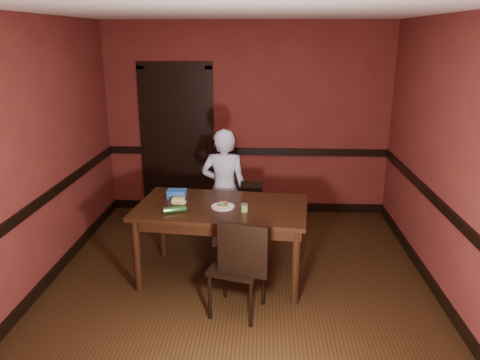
# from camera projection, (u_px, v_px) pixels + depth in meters

# --- Properties ---
(floor) EXTENTS (4.00, 4.50, 0.01)m
(floor) POSITION_uv_depth(u_px,v_px,m) (238.00, 286.00, 4.85)
(floor) COLOR black
(floor) RESTS_ON ground
(ceiling) EXTENTS (4.00, 4.50, 0.01)m
(ceiling) POSITION_uv_depth(u_px,v_px,m) (238.00, 10.00, 4.05)
(ceiling) COLOR silver
(ceiling) RESTS_ON ground
(wall_back) EXTENTS (4.00, 0.02, 2.70)m
(wall_back) POSITION_uv_depth(u_px,v_px,m) (247.00, 120.00, 6.60)
(wall_back) COLOR maroon
(wall_back) RESTS_ON ground
(wall_front) EXTENTS (4.00, 0.02, 2.70)m
(wall_front) POSITION_uv_depth(u_px,v_px,m) (213.00, 277.00, 2.31)
(wall_front) COLOR maroon
(wall_front) RESTS_ON ground
(wall_left) EXTENTS (0.02, 4.50, 2.70)m
(wall_left) POSITION_uv_depth(u_px,v_px,m) (33.00, 158.00, 4.55)
(wall_left) COLOR maroon
(wall_left) RESTS_ON ground
(wall_right) EXTENTS (0.02, 4.50, 2.70)m
(wall_right) POSITION_uv_depth(u_px,v_px,m) (452.00, 164.00, 4.35)
(wall_right) COLOR maroon
(wall_right) RESTS_ON ground
(dado_back) EXTENTS (4.00, 0.03, 0.10)m
(dado_back) POSITION_uv_depth(u_px,v_px,m) (247.00, 151.00, 6.72)
(dado_back) COLOR black
(dado_back) RESTS_ON ground
(dado_left) EXTENTS (0.03, 4.50, 0.10)m
(dado_left) POSITION_uv_depth(u_px,v_px,m) (41.00, 202.00, 4.68)
(dado_left) COLOR black
(dado_left) RESTS_ON ground
(dado_right) EXTENTS (0.03, 4.50, 0.10)m
(dado_right) POSITION_uv_depth(u_px,v_px,m) (444.00, 209.00, 4.49)
(dado_right) COLOR black
(dado_right) RESTS_ON ground
(baseboard_back) EXTENTS (4.00, 0.03, 0.12)m
(baseboard_back) POSITION_uv_depth(u_px,v_px,m) (247.00, 206.00, 6.97)
(baseboard_back) COLOR black
(baseboard_back) RESTS_ON ground
(baseboard_left) EXTENTS (0.03, 4.50, 0.12)m
(baseboard_left) POSITION_uv_depth(u_px,v_px,m) (51.00, 276.00, 4.93)
(baseboard_left) COLOR black
(baseboard_left) RESTS_ON ground
(baseboard_right) EXTENTS (0.03, 4.50, 0.12)m
(baseboard_right) POSITION_uv_depth(u_px,v_px,m) (434.00, 286.00, 4.73)
(baseboard_right) COLOR black
(baseboard_right) RESTS_ON ground
(door) EXTENTS (1.05, 0.07, 2.20)m
(door) POSITION_uv_depth(u_px,v_px,m) (177.00, 138.00, 6.69)
(door) COLOR black
(door) RESTS_ON ground
(dining_table) EXTENTS (1.83, 1.15, 0.82)m
(dining_table) POSITION_uv_depth(u_px,v_px,m) (222.00, 242.00, 4.94)
(dining_table) COLOR black
(dining_table) RESTS_ON floor
(chair_far) EXTENTS (0.48, 0.48, 0.84)m
(chair_far) POSITION_uv_depth(u_px,v_px,m) (249.00, 220.00, 5.48)
(chair_far) COLOR black
(chair_far) RESTS_ON floor
(chair_near) EXTENTS (0.56, 0.56, 0.97)m
(chair_near) POSITION_uv_depth(u_px,v_px,m) (237.00, 265.00, 4.28)
(chair_near) COLOR black
(chair_near) RESTS_ON floor
(person) EXTENTS (0.54, 0.36, 1.47)m
(person) POSITION_uv_depth(u_px,v_px,m) (224.00, 189.00, 5.58)
(person) COLOR silver
(person) RESTS_ON floor
(sandwich_plate) EXTENTS (0.24, 0.24, 0.06)m
(sandwich_plate) POSITION_uv_depth(u_px,v_px,m) (223.00, 206.00, 4.76)
(sandwich_plate) COLOR silver
(sandwich_plate) RESTS_ON dining_table
(sauce_jar) EXTENTS (0.07, 0.07, 0.08)m
(sauce_jar) POSITION_uv_depth(u_px,v_px,m) (244.00, 208.00, 4.63)
(sauce_jar) COLOR #6D9A43
(sauce_jar) RESTS_ON dining_table
(cheese_saucer) EXTENTS (0.17, 0.17, 0.05)m
(cheese_saucer) POSITION_uv_depth(u_px,v_px,m) (178.00, 201.00, 4.89)
(cheese_saucer) COLOR silver
(cheese_saucer) RESTS_ON dining_table
(food_tub) EXTENTS (0.21, 0.14, 0.09)m
(food_tub) POSITION_uv_depth(u_px,v_px,m) (177.00, 194.00, 5.04)
(food_tub) COLOR blue
(food_tub) RESTS_ON dining_table
(wrapped_veg) EXTENTS (0.23, 0.14, 0.06)m
(wrapped_veg) POSITION_uv_depth(u_px,v_px,m) (175.00, 209.00, 4.62)
(wrapped_veg) COLOR #133811
(wrapped_veg) RESTS_ON dining_table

